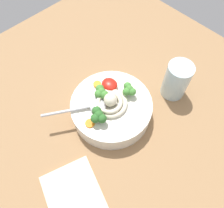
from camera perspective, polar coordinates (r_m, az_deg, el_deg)
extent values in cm
cube|color=#936D47|center=(66.90, -0.96, -3.76)|extent=(105.53, 105.53, 3.42)
cylinder|color=silver|center=(63.20, 0.00, -1.31)|extent=(22.61, 22.61, 5.71)
cylinder|color=olive|center=(63.00, 0.00, -1.21)|extent=(19.90, 19.90, 5.25)
torus|color=beige|center=(60.20, -0.54, 0.36)|extent=(9.30, 9.30, 1.28)
torus|color=beige|center=(58.95, -0.42, 0.28)|extent=(9.97, 9.97, 1.16)
sphere|color=beige|center=(58.77, -0.55, 1.19)|extent=(3.61, 3.61, 3.61)
ellipsoid|color=#B7B7BC|center=(59.72, -3.71, -0.31)|extent=(7.42, 6.90, 1.60)
cylinder|color=#B7B7BC|center=(59.87, -10.78, -1.64)|extent=(8.58, 13.17, 0.80)
ellipsoid|color=red|center=(62.96, -0.63, 5.02)|extent=(4.68, 4.22, 2.11)
cylinder|color=#7A9E60|center=(57.98, -3.32, -3.69)|extent=(1.24, 1.24, 1.33)
sphere|color=#2D6628|center=(56.31, -3.42, -2.83)|extent=(2.43, 2.43, 2.43)
sphere|color=#2D6628|center=(56.07, -2.57, -3.73)|extent=(2.43, 2.43, 2.43)
sphere|color=#2D6628|center=(56.95, -3.83, -1.90)|extent=(2.43, 2.43, 2.43)
sphere|color=#2D6628|center=(56.15, -4.33, -3.68)|extent=(2.43, 2.43, 2.43)
cylinder|color=#7A9E60|center=(61.53, -2.69, 2.28)|extent=(1.18, 1.18, 1.26)
sphere|color=#478938|center=(60.04, -2.76, 3.20)|extent=(2.31, 2.31, 2.31)
sphere|color=#478938|center=(59.73, -2.00, 2.42)|extent=(2.31, 2.31, 2.31)
sphere|color=#478938|center=(60.73, -3.14, 3.96)|extent=(2.31, 2.31, 2.31)
sphere|color=#478938|center=(59.78, -3.57, 2.46)|extent=(2.31, 2.31, 2.31)
cylinder|color=#7A9E60|center=(62.19, 4.36, 3.00)|extent=(1.11, 1.11, 1.19)
sphere|color=#478938|center=(60.80, 4.46, 3.87)|extent=(2.17, 2.17, 2.17)
sphere|color=#478938|center=(60.59, 5.19, 3.15)|extent=(2.17, 2.17, 2.17)
sphere|color=#478938|center=(61.41, 4.04, 4.58)|extent=(2.17, 2.17, 2.17)
sphere|color=#478938|center=(60.45, 3.74, 3.19)|extent=(2.17, 2.17, 2.17)
cylinder|color=orange|center=(58.03, -5.68, -4.95)|extent=(2.51, 2.51, 0.45)
cylinder|color=orange|center=(63.94, -3.78, 5.01)|extent=(2.28, 2.28, 0.72)
cylinder|color=silver|center=(67.60, 16.16, 5.86)|extent=(7.31, 7.31, 11.70)
cube|color=beige|center=(58.83, -9.34, -22.94)|extent=(20.49, 17.55, 0.80)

